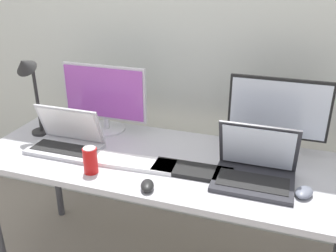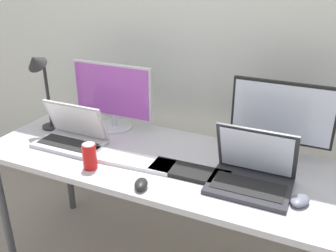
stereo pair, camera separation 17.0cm
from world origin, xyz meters
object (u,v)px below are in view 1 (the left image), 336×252
at_px(keyboard_aux, 192,171).
at_px(mouse_by_laptop, 147,186).
at_px(laptop_silver, 67,139).
at_px(desk_lamp, 29,81).
at_px(monitor_left, 105,97).
at_px(mouse_by_keyboard, 304,192).
at_px(monitor_center, 278,114).
at_px(keyboard_main, 131,162).
at_px(soda_can_near_keyboard, 90,160).
at_px(laptop_secondary, 255,168).
at_px(work_desk, 168,170).

xyz_separation_m(keyboard_aux, mouse_by_laptop, (-0.14, -0.20, 0.01)).
xyz_separation_m(laptop_silver, desk_lamp, (-0.24, 0.08, 0.27)).
distance_m(monitor_left, mouse_by_keyboard, 1.14).
bearing_deg(mouse_by_laptop, monitor_center, 26.23).
height_order(laptop_silver, desk_lamp, desk_lamp).
relative_size(keyboard_main, mouse_by_keyboard, 4.34).
relative_size(keyboard_main, soda_can_near_keyboard, 3.42).
relative_size(laptop_silver, mouse_by_laptop, 3.98).
bearing_deg(desk_lamp, mouse_by_keyboard, -5.67).
distance_m(laptop_silver, desk_lamp, 0.37).
relative_size(mouse_by_keyboard, soda_can_near_keyboard, 0.79).
relative_size(monitor_center, laptop_secondary, 1.37).
bearing_deg(monitor_center, laptop_silver, -165.16).
bearing_deg(laptop_secondary, keyboard_main, -175.65).
height_order(monitor_left, keyboard_aux, monitor_left).
bearing_deg(monitor_center, mouse_by_keyboard, -65.65).
distance_m(monitor_left, keyboard_aux, 0.69).
height_order(work_desk, laptop_secondary, laptop_secondary).
bearing_deg(monitor_center, keyboard_aux, -138.85).
bearing_deg(mouse_by_keyboard, keyboard_aux, -163.66).
xyz_separation_m(monitor_left, laptop_silver, (-0.09, -0.27, -0.15)).
relative_size(mouse_by_laptop, soda_can_near_keyboard, 0.71).
xyz_separation_m(work_desk, laptop_secondary, (0.42, -0.06, 0.12)).
bearing_deg(soda_can_near_keyboard, monitor_left, 108.45).
xyz_separation_m(work_desk, desk_lamp, (-0.78, 0.03, 0.38)).
xyz_separation_m(work_desk, mouse_by_laptop, (-0.00, -0.28, 0.08)).
height_order(keyboard_main, keyboard_aux, same).
xyz_separation_m(mouse_by_keyboard, soda_can_near_keyboard, (-0.93, -0.11, 0.05)).
relative_size(keyboard_aux, soda_can_near_keyboard, 2.91).
bearing_deg(laptop_silver, keyboard_aux, -2.33).
distance_m(monitor_center, laptop_silver, 1.06).
xyz_separation_m(monitor_left, keyboard_main, (0.29, -0.32, -0.19)).
distance_m(monitor_center, mouse_by_keyboard, 0.42).
height_order(monitor_center, soda_can_near_keyboard, monitor_center).
bearing_deg(monitor_center, work_desk, -155.92).
relative_size(monitor_left, laptop_secondary, 1.42).
xyz_separation_m(laptop_silver, keyboard_aux, (0.68, -0.03, -0.04)).
xyz_separation_m(mouse_by_laptop, soda_can_near_keyboard, (-0.30, 0.05, 0.04)).
distance_m(work_desk, mouse_by_laptop, 0.29).
height_order(work_desk, monitor_left, monitor_left).
height_order(work_desk, monitor_center, monitor_center).
bearing_deg(laptop_silver, monitor_left, 72.43).
height_order(laptop_secondary, keyboard_aux, laptop_secondary).
relative_size(laptop_silver, mouse_by_keyboard, 3.61).
distance_m(monitor_left, monitor_center, 0.93).
relative_size(monitor_center, keyboard_aux, 1.29).
bearing_deg(mouse_by_keyboard, work_desk, -169.96).
bearing_deg(work_desk, laptop_secondary, -7.57).
height_order(laptop_silver, mouse_by_laptop, laptop_silver).
relative_size(work_desk, mouse_by_laptop, 20.99).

